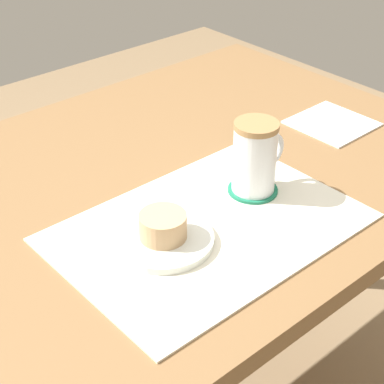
{
  "coord_description": "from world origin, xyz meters",
  "views": [
    {
      "loc": [
        -0.52,
        -0.77,
        1.36
      ],
      "look_at": [
        0.05,
        -0.13,
        0.8
      ],
      "focal_mm": 60.0,
      "sensor_mm": 36.0,
      "label": 1
    }
  ],
  "objects_px": {
    "pastry_plate": "(163,240)",
    "pastry": "(163,226)",
    "coffee_mug": "(256,156)",
    "dining_table": "(125,231)"
  },
  "relations": [
    {
      "from": "pastry_plate",
      "to": "pastry",
      "type": "xyz_separation_m",
      "value": [
        0.0,
        0.0,
        0.03
      ]
    },
    {
      "from": "dining_table",
      "to": "coffee_mug",
      "type": "bearing_deg",
      "value": -38.67
    },
    {
      "from": "pastry",
      "to": "pastry_plate",
      "type": "bearing_deg",
      "value": 0.0
    },
    {
      "from": "dining_table",
      "to": "pastry",
      "type": "distance_m",
      "value": 0.19
    },
    {
      "from": "pastry_plate",
      "to": "pastry",
      "type": "distance_m",
      "value": 0.03
    },
    {
      "from": "dining_table",
      "to": "pastry",
      "type": "bearing_deg",
      "value": -102.27
    },
    {
      "from": "dining_table",
      "to": "coffee_mug",
      "type": "relative_size",
      "value": 10.67
    },
    {
      "from": "pastry_plate",
      "to": "pastry",
      "type": "relative_size",
      "value": 2.14
    },
    {
      "from": "dining_table",
      "to": "pastry_plate",
      "type": "distance_m",
      "value": 0.18
    },
    {
      "from": "pastry",
      "to": "coffee_mug",
      "type": "height_order",
      "value": "coffee_mug"
    }
  ]
}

